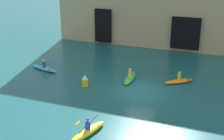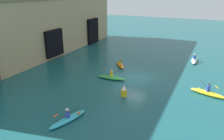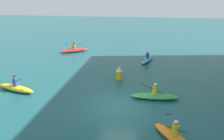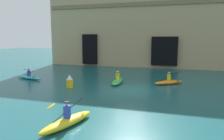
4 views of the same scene
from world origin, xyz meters
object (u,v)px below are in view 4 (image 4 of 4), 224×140
marker_buoy (70,82)px  kayak_orange (169,82)px  kayak_yellow (67,121)px  kayak_green (118,81)px  kayak_cyan (29,77)px

marker_buoy → kayak_orange: bearing=25.8°
kayak_yellow → kayak_orange: bearing=-5.0°
kayak_yellow → kayak_green: bearing=17.7°
kayak_yellow → kayak_green: 10.29m
kayak_orange → kayak_yellow: (-4.19, -11.16, 0.02)m
kayak_cyan → marker_buoy: bearing=-6.5°
kayak_orange → kayak_green: bearing=-27.4°
kayak_green → kayak_orange: bearing=-82.7°
kayak_green → marker_buoy: kayak_green is taller
kayak_yellow → marker_buoy: (-3.74, 7.33, 0.26)m
kayak_orange → marker_buoy: (-7.93, -3.83, 0.29)m
kayak_orange → kayak_cyan: 13.87m
kayak_cyan → marker_buoy: size_ratio=3.14×
kayak_orange → kayak_green: 4.65m
kayak_yellow → kayak_cyan: bearing=60.4°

